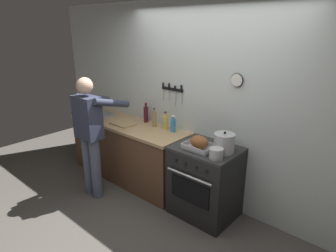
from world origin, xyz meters
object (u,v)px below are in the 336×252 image
object	(u,v)px
bottle_wine_red	(146,114)
bottle_vinegar	(154,119)
stock_pot	(224,143)
saucepan	(216,153)
stove	(205,181)
bottle_dish_soap	(173,125)
roasting_pan	(199,143)
cutting_board	(123,124)
person_cook	(90,130)
bottle_cooking_oil	(165,122)

from	to	relation	value
bottle_wine_red	bottle_vinegar	bearing A→B (deg)	-16.33
stock_pot	bottle_wine_red	size ratio (longest dim) A/B	0.85
stock_pot	saucepan	world-z (taller)	stock_pot
stove	bottle_vinegar	distance (m)	1.16
bottle_dish_soap	bottle_vinegar	distance (m)	0.34
roasting_pan	cutting_board	distance (m)	1.38
person_cook	bottle_cooking_oil	bearing A→B (deg)	-49.50
roasting_pan	bottle_dish_soap	size ratio (longest dim) A/B	1.55
bottle_cooking_oil	bottle_wine_red	size ratio (longest dim) A/B	0.85
stock_pot	bottle_vinegar	size ratio (longest dim) A/B	0.93
stove	saucepan	size ratio (longest dim) A/B	5.83
stock_pot	bottle_wine_red	xyz separation A→B (m)	(-1.46, 0.21, 0.01)
stock_pot	cutting_board	size ratio (longest dim) A/B	0.70
person_cook	bottle_dish_soap	world-z (taller)	person_cook
stove	bottle_wine_red	xyz separation A→B (m)	(-1.24, 0.22, 0.57)
saucepan	bottle_vinegar	size ratio (longest dim) A/B	0.57
stove	bottle_cooking_oil	xyz separation A→B (m)	(-0.81, 0.17, 0.55)
cutting_board	bottle_wine_red	size ratio (longest dim) A/B	1.22
cutting_board	bottle_wine_red	bearing A→B (deg)	60.31
stove	bottle_dish_soap	size ratio (longest dim) A/B	3.96
roasting_pan	cutting_board	bearing A→B (deg)	179.36
bottle_vinegar	saucepan	bearing A→B (deg)	-14.88
bottle_vinegar	bottle_wine_red	world-z (taller)	bottle_wine_red
stock_pot	cutting_board	distance (m)	1.64
person_cook	bottle_dish_soap	size ratio (longest dim) A/B	7.30
person_cook	roasting_pan	world-z (taller)	person_cook
roasting_pan	bottle_dish_soap	distance (m)	0.67
stove	bottle_dish_soap	xyz separation A→B (m)	(-0.66, 0.16, 0.54)
bottle_vinegar	bottle_wine_red	bearing A→B (deg)	163.67
bottle_cooking_oil	bottle_dish_soap	bearing A→B (deg)	-5.57
person_cook	roasting_pan	bearing A→B (deg)	-81.04
stove	bottle_dish_soap	bearing A→B (deg)	166.46
bottle_dish_soap	bottle_cooking_oil	distance (m)	0.15
stove	bottle_cooking_oil	distance (m)	0.99
bottle_dish_soap	bottle_wine_red	bearing A→B (deg)	173.84
stove	stock_pot	world-z (taller)	stock_pot
saucepan	bottle_dish_soap	world-z (taller)	bottle_dish_soap
bottle_wine_red	stove	bearing A→B (deg)	-10.10
bottle_dish_soap	cutting_board	bearing A→B (deg)	-162.32
saucepan	cutting_board	world-z (taller)	saucepan
stock_pot	bottle_dish_soap	xyz separation A→B (m)	(-0.88, 0.14, -0.02)
stock_pot	roasting_pan	bearing A→B (deg)	-156.29
bottle_cooking_oil	saucepan	bearing A→B (deg)	-18.55
saucepan	bottle_cooking_oil	xyz separation A→B (m)	(-1.05, 0.35, 0.05)
person_cook	saucepan	distance (m)	1.73
cutting_board	bottle_dish_soap	xyz separation A→B (m)	(0.76, 0.24, 0.08)
cutting_board	bottle_cooking_oil	bearing A→B (deg)	22.91
saucepan	bottle_dish_soap	distance (m)	0.96
roasting_pan	bottle_vinegar	world-z (taller)	bottle_vinegar
cutting_board	bottle_dish_soap	size ratio (longest dim) A/B	1.58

